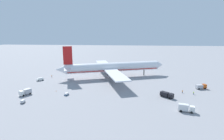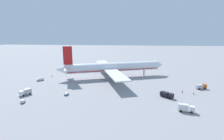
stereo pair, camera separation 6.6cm
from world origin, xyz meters
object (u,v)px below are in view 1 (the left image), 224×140
service_truck_3 (186,108)px  baggage_cart_0 (23,101)px  service_truck_0 (201,86)px  service_truck_1 (26,92)px  ground_worker_0 (194,93)px  ground_worker_1 (52,76)px  traffic_cone_2 (56,91)px  traffic_cone_0 (150,67)px  service_truck_2 (167,95)px  baggage_cart_1 (67,94)px  ground_worker_2 (182,92)px  airliner (112,67)px  service_van (40,79)px  traffic_cone_1 (159,69)px

service_truck_3 → baggage_cart_0: 72.68m
service_truck_0 → service_truck_1: 97.34m
ground_worker_0 → ground_worker_1: ground_worker_0 is taller
ground_worker_0 → traffic_cone_2: ground_worker_0 is taller
ground_worker_0 → traffic_cone_0: bearing=102.1°
service_truck_2 → service_truck_1: bearing=-177.7°
baggage_cart_0 → baggage_cart_1: baggage_cart_0 is taller
service_truck_2 → ground_worker_2: size_ratio=3.78×
airliner → service_truck_1: 58.61m
service_truck_3 → baggage_cart_0: bearing=177.9°
service_truck_2 → airliner: bearing=129.5°
service_truck_0 → service_van: 101.74m
service_truck_1 → traffic_cone_2: service_truck_1 is taller
service_truck_3 → ground_worker_1: (-79.02, 49.75, -0.88)m
ground_worker_1 → ground_worker_2: (84.29, -26.33, 0.04)m
traffic_cone_0 → traffic_cone_2: same height
ground_worker_2 → ground_worker_1: bearing=162.7°
ground_worker_0 → traffic_cone_1: 62.39m
service_truck_0 → service_truck_1: size_ratio=1.00×
service_truck_0 → service_van: service_truck_0 is taller
service_van → traffic_cone_1: bearing=26.6°
baggage_cart_0 → traffic_cone_1: size_ratio=5.21×
baggage_cart_1 → ground_worker_1: size_ratio=2.02×
service_truck_0 → ground_worker_2: service_truck_0 is taller
traffic_cone_1 → traffic_cone_2: (-66.61, -63.46, 0.00)m
service_truck_1 → service_van: size_ratio=1.38×
baggage_cart_1 → ground_worker_0: bearing=6.1°
airliner → ground_worker_1: size_ratio=46.26×
service_truck_3 → ground_worker_1: service_truck_3 is taller
service_van → ground_worker_1: service_van is taller
service_truck_0 → service_truck_1: bearing=-168.8°
baggage_cart_0 → ground_worker_2: 80.63m
service_truck_2 → traffic_cone_1: bearing=83.8°
airliner → traffic_cone_1: bearing=37.7°
service_truck_2 → service_truck_3: bearing=-74.5°
service_truck_2 → ground_worker_0: size_ratio=3.90×
service_truck_1 → service_truck_3: bearing=-9.7°
service_truck_2 → baggage_cart_0: bearing=-168.8°
baggage_cart_0 → traffic_cone_0: baggage_cart_0 is taller
ground_worker_2 → traffic_cone_0: 68.88m
service_truck_0 → traffic_cone_0: bearing=110.7°
ground_worker_0 → service_truck_0: bearing=53.5°
service_truck_2 → ground_worker_2: bearing=36.7°
ground_worker_2 → ground_worker_0: bearing=-17.0°
service_van → ground_worker_1: bearing=65.0°
service_truck_0 → traffic_cone_0: 63.73m
ground_worker_1 → ground_worker_0: bearing=-17.3°
service_truck_3 → baggage_cart_0: service_truck_3 is taller
traffic_cone_2 → service_truck_2: bearing=-3.9°
service_truck_0 → ground_worker_1: bearing=169.6°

